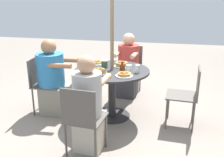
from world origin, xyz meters
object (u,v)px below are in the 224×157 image
at_px(pancake_plate_c, 122,65).
at_px(pancake_plate_d, 124,75).
at_px(patio_chair_east, 130,66).
at_px(patio_chair_south, 42,81).
at_px(coffee_cup, 104,64).
at_px(diner_west, 89,108).
at_px(pancake_plate_b, 99,72).
at_px(diner_east, 128,68).
at_px(patio_chair_north, 188,92).
at_px(drinking_glass_a, 138,69).
at_px(pancake_plate_a, 97,63).
at_px(drinking_glass_b, 129,69).
at_px(patio_chair_west, 83,117).
at_px(patio_table, 112,80).
at_px(diner_south, 53,81).
at_px(syrup_bottle, 122,68).

distance_m(pancake_plate_c, pancake_plate_d, 0.45).
relative_size(patio_chair_east, patio_chair_south, 1.00).
height_order(pancake_plate_c, pancake_plate_d, pancake_plate_c).
bearing_deg(coffee_cup, diner_west, 3.12).
relative_size(pancake_plate_b, pancake_plate_c, 1.00).
bearing_deg(diner_east, patio_chair_east, -90.00).
bearing_deg(patio_chair_north, drinking_glass_a, 93.12).
distance_m(patio_chair_east, pancake_plate_a, 0.93).
xyz_separation_m(drinking_glass_a, drinking_glass_b, (0.01, -0.12, -0.00)).
distance_m(pancake_plate_a, coffee_cup, 0.23).
distance_m(drinking_glass_a, drinking_glass_b, 0.12).
bearing_deg(pancake_plate_c, patio_chair_west, -9.14).
relative_size(patio_table, diner_south, 0.94).
height_order(patio_chair_east, diner_south, diner_south).
height_order(patio_chair_west, drinking_glass_b, patio_chair_west).
relative_size(diner_east, syrup_bottle, 7.46).
height_order(diner_west, pancake_plate_b, diner_west).
bearing_deg(syrup_bottle, pancake_plate_d, 17.15).
bearing_deg(patio_chair_south, syrup_bottle, 86.19).
relative_size(diner_west, pancake_plate_a, 5.05).
distance_m(diner_east, diner_west, 1.77).
bearing_deg(patio_chair_west, drinking_glass_a, 70.04).
distance_m(patio_chair_west, pancake_plate_c, 1.26).
bearing_deg(diner_west, patio_table, 90.00).
height_order(patio_chair_north, drinking_glass_b, patio_chair_north).
bearing_deg(patio_chair_west, pancake_plate_c, 85.81).
bearing_deg(drinking_glass_b, patio_chair_east, -172.70).
bearing_deg(pancake_plate_b, patio_table, 149.62).
bearing_deg(pancake_plate_b, diner_east, 168.80).
relative_size(coffee_cup, drinking_glass_b, 1.05).
bearing_deg(diner_west, diner_south, 138.97).
xyz_separation_m(diner_west, drinking_glass_a, (-0.82, 0.44, 0.25)).
bearing_deg(pancake_plate_a, pancake_plate_d, 45.07).
bearing_deg(patio_chair_south, pancake_plate_a, 108.44).
relative_size(patio_chair_south, pancake_plate_d, 3.75).
bearing_deg(diner_east, pancake_plate_d, 102.23).
height_order(pancake_plate_b, drinking_glass_a, drinking_glass_a).
height_order(pancake_plate_d, coffee_cup, coffee_cup).
height_order(patio_table, patio_chair_west, patio_chair_west).
height_order(patio_table, diner_south, diner_south).
distance_m(patio_chair_north, syrup_bottle, 0.93).
bearing_deg(pancake_plate_d, diner_south, -101.02).
bearing_deg(syrup_bottle, diner_east, -175.81).
height_order(patio_chair_west, pancake_plate_d, patio_chair_west).
bearing_deg(patio_chair_south, drinking_glass_b, 86.36).
bearing_deg(drinking_glass_a, pancake_plate_a, -114.92).
bearing_deg(patio_chair_north, syrup_bottle, 93.89).
xyz_separation_m(patio_table, patio_chair_east, (-1.05, 0.11, -0.07)).
bearing_deg(patio_chair_north, pancake_plate_c, 79.59).
xyz_separation_m(patio_chair_west, drinking_glass_a, (-0.99, 0.46, 0.28)).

